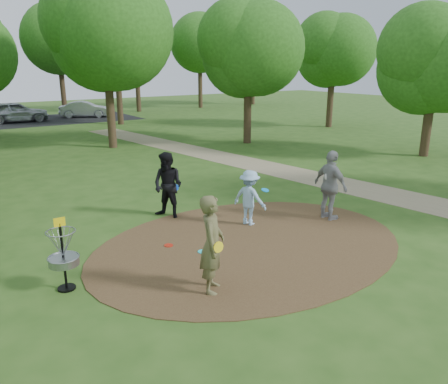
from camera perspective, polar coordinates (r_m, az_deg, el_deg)
ground at (r=11.20m, az=3.49°, el=-6.84°), size 100.00×100.00×0.00m
dirt_clearing at (r=11.20m, az=3.49°, el=-6.80°), size 8.40×8.40×0.02m
footpath at (r=16.93m, az=16.89°, el=0.56°), size 7.55×39.89×0.01m
parking_lot at (r=39.26m, az=-22.06°, el=8.73°), size 14.00×8.00×0.01m
player_observer_with_disc at (r=8.63m, az=-1.57°, el=-6.85°), size 0.83×0.87×2.01m
player_throwing_with_disc at (r=12.30m, az=3.35°, el=-0.76°), size 1.16×1.17×1.59m
player_walking_with_disc at (r=12.93m, az=-7.33°, el=0.86°), size 1.11×1.19×1.96m
player_waiting_with_disc at (r=13.00m, az=13.74°, el=0.81°), size 0.54×1.22×2.06m
disc_ground_cyan at (r=10.72m, az=-2.86°, el=-7.77°), size 0.22×0.22×0.02m
disc_ground_red at (r=11.14m, az=-7.25°, el=-6.93°), size 0.22×0.22×0.02m
car_left at (r=38.41m, az=-25.60°, el=9.42°), size 4.87×2.08×1.64m
car_right at (r=40.05m, az=-17.72°, el=10.25°), size 4.37×3.01×1.36m
disc_golf_basket at (r=9.30m, az=-20.35°, el=-7.03°), size 0.63×0.63×1.54m
tree_ring at (r=18.99m, az=-11.34°, el=18.57°), size 36.79×45.05×9.11m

